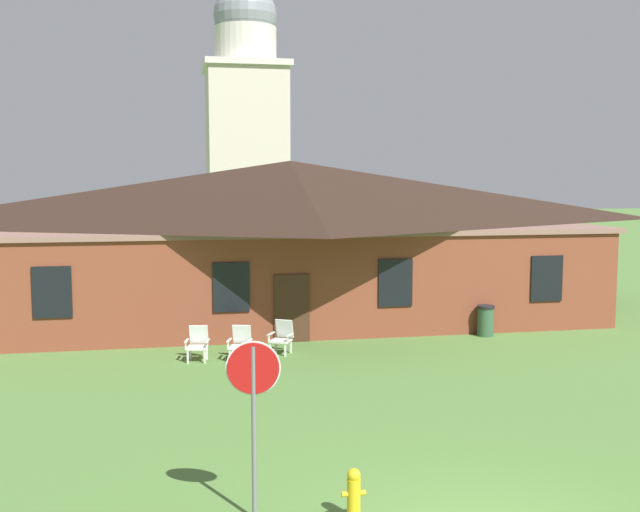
{
  "coord_description": "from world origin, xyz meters",
  "views": [
    {
      "loc": [
        -4.16,
        -9.05,
        5.06
      ],
      "look_at": [
        -0.82,
        8.23,
        3.19
      ],
      "focal_mm": 41.95,
      "sensor_mm": 36.0,
      "label": 1
    }
  ],
  "objects": [
    {
      "name": "brick_building",
      "position": [
        -0.0,
        18.29,
        2.88
      ],
      "size": [
        21.35,
        10.4,
        5.65
      ],
      "color": "brown",
      "rests_on": "ground"
    },
    {
      "name": "stop_sign",
      "position": [
        -3.09,
        1.57,
        1.92
      ],
      "size": [
        0.8,
        0.14,
        2.69
      ],
      "color": "slate",
      "rests_on": "ground"
    },
    {
      "name": "lawn_chair_left_end",
      "position": [
        -1.22,
        11.89,
        0.5
      ],
      "size": [
        0.83,
        0.86,
        0.96
      ],
      "color": "silver",
      "rests_on": "ground"
    },
    {
      "name": "lawn_chair_near_door",
      "position": [
        -2.46,
        11.32,
        0.5
      ],
      "size": [
        0.75,
        0.8,
        0.96
      ],
      "color": "silver",
      "rests_on": "ground"
    },
    {
      "name": "dome_tower",
      "position": [
        0.26,
        37.94,
        8.03
      ],
      "size": [
        5.18,
        5.18,
        17.7
      ],
      "color": "beige",
      "rests_on": "ground"
    },
    {
      "name": "lawn_chair_by_porch",
      "position": [
        -3.63,
        11.5,
        0.5
      ],
      "size": [
        0.71,
        0.75,
        0.96
      ],
      "color": "silver",
      "rests_on": "ground"
    },
    {
      "name": "trash_bin",
      "position": [
        5.49,
        13.0,
        0.5
      ],
      "size": [
        0.56,
        0.56,
        0.98
      ],
      "color": "#335638",
      "rests_on": "ground"
    },
    {
      "name": "fire_hydrant",
      "position": [
        -1.66,
        1.25,
        0.38
      ],
      "size": [
        0.36,
        0.28,
        0.79
      ],
      "color": "gold",
      "rests_on": "ground"
    }
  ]
}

